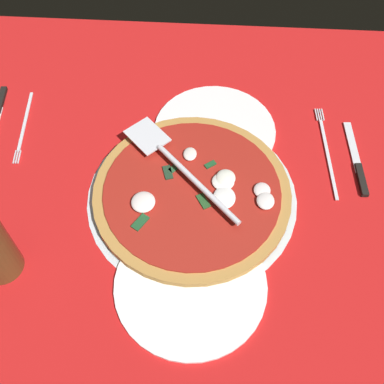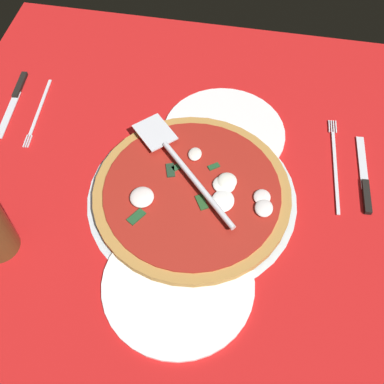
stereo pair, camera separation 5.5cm
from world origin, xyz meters
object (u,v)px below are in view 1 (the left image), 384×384
pizza (193,193)px  place_setting_near (11,121)px  dinner_plate_right (191,285)px  dinner_plate_left (215,131)px  place_setting_far (342,159)px  pizza_server (177,164)px

pizza → place_setting_near: 40.47cm
dinner_plate_right → dinner_plate_left: bearing=175.3°
pizza → place_setting_near: size_ratio=1.74×
place_setting_near → place_setting_far: (5.50, 64.79, 0.01)cm
place_setting_far → pizza_server: bearing=97.0°
dinner_plate_right → place_setting_far: (-26.89, 26.84, -0.14)cm
dinner_plate_right → place_setting_near: size_ratio=1.21×
dinner_plate_right → pizza_server: 21.59cm
place_setting_near → place_setting_far: size_ratio=0.91×
place_setting_near → pizza_server: bearing=66.8°
dinner_plate_left → place_setting_near: size_ratio=1.18×
pizza_server → place_setting_far: pizza_server is taller
dinner_plate_left → place_setting_far: (5.48, 24.18, -0.14)cm
dinner_plate_left → place_setting_near: 40.62cm
pizza → place_setting_far: (-10.15, 27.50, -1.44)cm
pizza → pizza_server: bearing=-144.7°
dinner_plate_left → pizza: size_ratio=0.68×
dinner_plate_right → pizza_server: (-20.97, -3.66, 3.62)cm
place_setting_near → place_setting_far: bearing=80.4°
dinner_plate_left → pizza: 16.03cm
dinner_plate_right → place_setting_far: size_ratio=1.10×
dinner_plate_left → place_setting_far: size_ratio=1.08×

